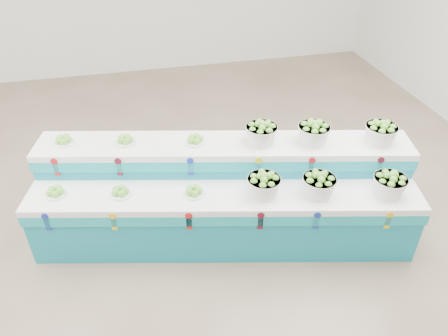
% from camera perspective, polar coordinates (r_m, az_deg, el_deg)
% --- Properties ---
extents(ground, '(10.00, 10.00, 0.00)m').
position_cam_1_polar(ground, '(4.86, -9.93, -10.27)').
color(ground, brown).
rests_on(ground, ground).
extents(display_stand, '(4.12, 1.90, 1.02)m').
position_cam_1_polar(display_stand, '(4.64, 0.00, -3.63)').
color(display_stand, teal).
rests_on(display_stand, ground).
extents(plate_lower_left, '(0.25, 0.25, 0.10)m').
position_cam_1_polar(plate_lower_left, '(4.60, -21.42, -2.91)').
color(plate_lower_left, white).
rests_on(plate_lower_left, display_stand).
extents(plate_lower_mid, '(0.25, 0.25, 0.10)m').
position_cam_1_polar(plate_lower_mid, '(4.41, -13.55, -3.00)').
color(plate_lower_mid, white).
rests_on(plate_lower_mid, display_stand).
extents(plate_lower_right, '(0.25, 0.25, 0.10)m').
position_cam_1_polar(plate_lower_right, '(4.30, -4.01, -3.04)').
color(plate_lower_right, white).
rests_on(plate_lower_right, display_stand).
extents(basket_lower_left, '(0.40, 0.40, 0.24)m').
position_cam_1_polar(basket_lower_left, '(4.27, 5.28, -2.22)').
color(basket_lower_left, silver).
rests_on(basket_lower_left, display_stand).
extents(basket_lower_mid, '(0.40, 0.40, 0.24)m').
position_cam_1_polar(basket_lower_mid, '(4.35, 12.43, -2.14)').
color(basket_lower_mid, silver).
rests_on(basket_lower_mid, display_stand).
extents(basket_lower_right, '(0.40, 0.40, 0.24)m').
position_cam_1_polar(basket_lower_right, '(4.56, 21.05, -2.01)').
color(basket_lower_right, silver).
rests_on(basket_lower_right, display_stand).
extents(plate_upper_left, '(0.25, 0.25, 0.10)m').
position_cam_1_polar(plate_upper_left, '(4.82, -20.46, 3.53)').
color(plate_upper_left, white).
rests_on(plate_upper_left, display_stand).
extents(plate_upper_mid, '(0.25, 0.25, 0.10)m').
position_cam_1_polar(plate_upper_mid, '(4.64, -12.93, 3.71)').
color(plate_upper_mid, white).
rests_on(plate_upper_mid, display_stand).
extents(plate_upper_right, '(0.25, 0.25, 0.10)m').
position_cam_1_polar(plate_upper_right, '(4.53, -3.85, 3.83)').
color(plate_upper_right, white).
rests_on(plate_upper_right, display_stand).
extents(basket_upper_left, '(0.40, 0.40, 0.24)m').
position_cam_1_polar(basket_upper_left, '(4.51, 4.96, 4.65)').
color(basket_upper_left, silver).
rests_on(basket_upper_left, display_stand).
extents(basket_upper_mid, '(0.40, 0.40, 0.24)m').
position_cam_1_polar(basket_upper_mid, '(4.59, 11.76, 4.59)').
color(basket_upper_mid, silver).
rests_on(basket_upper_mid, display_stand).
extents(basket_upper_right, '(0.40, 0.40, 0.24)m').
position_cam_1_polar(basket_upper_right, '(4.78, 20.01, 4.44)').
color(basket_upper_right, silver).
rests_on(basket_upper_right, display_stand).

